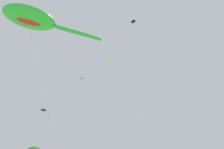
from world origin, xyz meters
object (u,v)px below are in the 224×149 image
object	(u,v)px
small_kite_bird_shape	(110,76)
small_kite_delta_white	(134,24)
small_kite_stunt_black	(43,110)
big_show_kite	(33,19)
small_kite_box_yellow	(82,86)

from	to	relation	value
small_kite_bird_shape	small_kite_delta_white	distance (m)	9.67
small_kite_stunt_black	small_kite_delta_white	distance (m)	23.71
big_show_kite	small_kite_box_yellow	world-z (taller)	small_kite_box_yellow
big_show_kite	small_kite_stunt_black	world-z (taller)	big_show_kite
small_kite_box_yellow	small_kite_bird_shape	size ratio (longest dim) A/B	0.87
small_kite_bird_shape	small_kite_stunt_black	distance (m)	15.25
small_kite_box_yellow	small_kite_stunt_black	size ratio (longest dim) A/B	1.37
small_kite_box_yellow	small_kite_delta_white	distance (m)	14.21
small_kite_box_yellow	small_kite_bird_shape	bearing A→B (deg)	155.24
small_kite_box_yellow	small_kite_stunt_black	bearing A→B (deg)	-33.36
small_kite_box_yellow	small_kite_stunt_black	distance (m)	9.73
big_show_kite	small_kite_bird_shape	bearing A→B (deg)	-139.68
small_kite_bird_shape	small_kite_delta_white	size ratio (longest dim) A/B	0.85
small_kite_box_yellow	small_kite_delta_white	bearing A→B (deg)	136.55
big_show_kite	small_kite_delta_white	bearing A→B (deg)	-164.00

